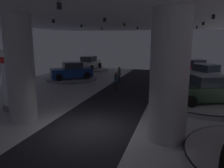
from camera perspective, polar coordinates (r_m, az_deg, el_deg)
ground at (r=10.94m, az=-5.96°, el=-11.50°), size 24.00×44.00×0.06m
ceiling_with_spotlights at (r=10.16m, az=-6.64°, el=18.83°), size 24.00×44.00×0.39m
column_right at (r=9.31m, az=14.68°, el=1.91°), size 1.59×1.59×5.50m
column_left at (r=12.16m, az=-22.79°, el=3.57°), size 1.41×1.41×5.50m
brand_sign_pylon at (r=14.10m, az=-24.53°, el=0.96°), size 1.32×0.77×3.69m
display_platform_far_right at (r=21.97m, az=23.30°, el=-0.08°), size 5.27×5.27×0.33m
display_car_far_right at (r=21.84m, az=23.43°, el=2.27°), size 4.08×4.37×1.71m
display_platform_deep_right at (r=28.00m, az=20.89°, el=2.31°), size 5.36×5.36×0.22m
display_car_deep_right at (r=27.87m, az=20.98°, el=4.05°), size 4.35×4.11×1.71m
display_platform_deep_left at (r=29.74m, az=-5.93°, el=3.64°), size 5.04×5.04×0.35m
display_car_deep_left at (r=29.60m, az=-6.00°, el=5.40°), size 2.30×4.28×1.71m
display_platform_mid_right at (r=15.36m, az=23.09°, el=-4.77°), size 5.39×5.39×0.32m
display_car_mid_right at (r=15.16m, az=23.46°, el=-1.47°), size 4.57×3.41×1.71m
display_platform_far_left at (r=23.49m, az=-10.48°, el=1.24°), size 5.28×5.28×0.23m
display_car_far_left at (r=23.36m, az=-10.48°, el=3.33°), size 4.40×4.04×1.71m
visitor_walking_near at (r=21.78m, az=1.89°, el=2.70°), size 0.32×0.32×1.59m
visitor_walking_far at (r=18.27m, az=1.14°, el=0.99°), size 0.32×0.32×1.59m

